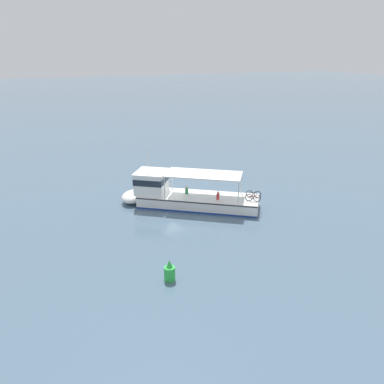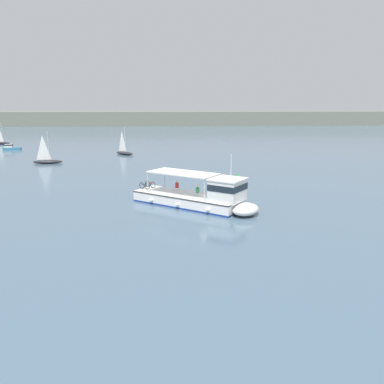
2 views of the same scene
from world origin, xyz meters
name	(u,v)px [view 2 (image 2 of 2)]	position (x,y,z in m)	size (l,w,h in m)	color
ground_plane	(215,210)	(0.00, 0.00, 0.00)	(400.00, 400.00, 0.00)	slate
distant_shoreline	(175,118)	(0.00, 160.75, 3.35)	(400.00, 28.00, 6.69)	slate
ferry_main	(201,197)	(-1.17, 1.01, 1.01)	(12.02, 10.11, 5.32)	white
motorboat_off_bow	(11,147)	(-38.42, 51.22, 0.54)	(3.74, 1.76, 1.26)	teal
sailboat_horizon_west	(2,142)	(-45.78, 64.27, 0.54)	(4.99, 2.93, 5.40)	#232328
sailboat_mid_channel	(47,160)	(-24.33, 30.49, 0.54)	(4.87, 1.67, 5.40)	#232328
sailboat_far_right	(124,152)	(-12.78, 41.55, 0.54)	(4.38, 4.39, 5.40)	#232328
channel_buoy	(238,179)	(4.46, 12.03, 0.57)	(0.70, 0.70, 1.40)	green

